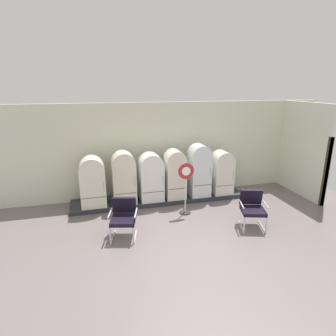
# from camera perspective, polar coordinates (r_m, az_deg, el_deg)

# --- Properties ---
(ground) EXTENTS (12.00, 10.00, 0.05)m
(ground) POSITION_cam_1_polar(r_m,az_deg,el_deg) (6.48, 4.62, -16.86)
(ground) COLOR slate
(back_wall) EXTENTS (11.76, 0.12, 3.00)m
(back_wall) POSITION_cam_1_polar(r_m,az_deg,el_deg) (9.17, -2.69, 3.73)
(back_wall) COLOR silver
(back_wall) RESTS_ON ground
(side_wall_right) EXTENTS (0.16, 2.20, 3.00)m
(side_wall_right) POSITION_cam_1_polar(r_m,az_deg,el_deg) (10.19, 25.49, 3.28)
(side_wall_right) COLOR silver
(side_wall_right) RESTS_ON ground
(display_plinth) EXTENTS (5.38, 0.95, 0.13)m
(display_plinth) POSITION_cam_1_polar(r_m,az_deg,el_deg) (9.02, -1.71, -6.17)
(display_plinth) COLOR #2A2C34
(display_plinth) RESTS_ON ground
(refrigerator_0) EXTENTS (0.71, 0.69, 1.45)m
(refrigerator_0) POSITION_cam_1_polar(r_m,az_deg,el_deg) (8.44, -14.88, -2.38)
(refrigerator_0) COLOR silver
(refrigerator_0) RESTS_ON display_plinth
(refrigerator_1) EXTENTS (0.67, 0.63, 1.55)m
(refrigerator_1) POSITION_cam_1_polar(r_m,az_deg,el_deg) (8.42, -8.84, -1.63)
(refrigerator_1) COLOR beige
(refrigerator_1) RESTS_ON display_plinth
(refrigerator_2) EXTENTS (0.70, 0.70, 1.45)m
(refrigerator_2) POSITION_cam_1_polar(r_m,az_deg,el_deg) (8.59, -3.46, -1.51)
(refrigerator_2) COLOR white
(refrigerator_2) RESTS_ON display_plinth
(refrigerator_3) EXTENTS (0.60, 0.62, 1.51)m
(refrigerator_3) POSITION_cam_1_polar(r_m,az_deg,el_deg) (8.71, 1.40, -0.94)
(refrigerator_3) COLOR silver
(refrigerator_3) RESTS_ON display_plinth
(refrigerator_4) EXTENTS (0.63, 0.61, 1.64)m
(refrigerator_4) POSITION_cam_1_polar(r_m,az_deg,el_deg) (8.93, 6.31, -0.14)
(refrigerator_4) COLOR white
(refrigerator_4) RESTS_ON display_plinth
(refrigerator_5) EXTENTS (0.63, 0.66, 1.39)m
(refrigerator_5) POSITION_cam_1_polar(r_m,az_deg,el_deg) (9.29, 10.70, -0.57)
(refrigerator_5) COLOR silver
(refrigerator_5) RESTS_ON display_plinth
(armchair_left) EXTENTS (0.75, 0.81, 0.93)m
(armchair_left) POSITION_cam_1_polar(r_m,az_deg,el_deg) (6.93, -8.88, -9.44)
(armchair_left) COLOR silver
(armchair_left) RESTS_ON ground
(armchair_right) EXTENTS (0.76, 0.83, 0.93)m
(armchair_right) POSITION_cam_1_polar(r_m,az_deg,el_deg) (7.62, 16.54, -7.48)
(armchair_right) COLOR silver
(armchair_right) RESTS_ON ground
(sign_stand) EXTENTS (0.45, 0.32, 1.48)m
(sign_stand) POSITION_cam_1_polar(r_m,az_deg,el_deg) (7.94, 3.54, -4.33)
(sign_stand) COLOR #2D2D30
(sign_stand) RESTS_ON ground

